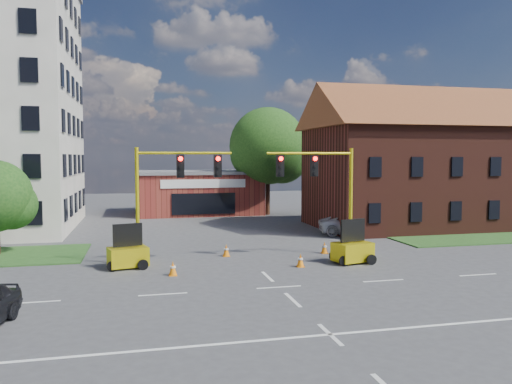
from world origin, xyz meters
TOP-DOWN VIEW (x-y plane):
  - ground at (0.00, 0.00)m, footprint 120.00×120.00m
  - grass_verge_ne at (18.00, 9.00)m, footprint 14.00×4.00m
  - lane_markings at (0.00, -3.00)m, footprint 60.00×36.00m
  - brick_shop at (0.00, 29.98)m, footprint 12.40×8.40m
  - townhouse_row at (18.00, 16.00)m, footprint 21.00×11.00m
  - tree_large at (6.89, 27.08)m, footprint 7.97×7.59m
  - signal_mast_west at (-4.36, 6.00)m, footprint 5.30×0.60m
  - signal_mast_east at (4.36, 6.00)m, footprint 5.30×0.60m
  - trailer_west at (-6.51, 5.46)m, footprint 2.18×1.72m
  - trailer_east at (5.24, 3.99)m, footprint 2.25×1.79m
  - cone_a at (-4.38, 3.24)m, footprint 0.40×0.40m
  - cone_b at (-1.09, 7.25)m, footprint 0.40×0.40m
  - cone_c at (2.19, 3.65)m, footprint 0.40×0.40m
  - cone_d at (4.71, 6.78)m, footprint 0.40×0.40m
  - pickup_white at (9.54, 13.08)m, footprint 5.74×3.58m

SIDE VIEW (x-z plane):
  - ground at x=0.00m, z-range 0.00..0.00m
  - lane_markings at x=0.00m, z-range 0.00..0.01m
  - grass_verge_ne at x=18.00m, z-range 0.00..0.08m
  - cone_a at x=-4.38m, z-range -0.01..0.69m
  - cone_b at x=-1.09m, z-range -0.01..0.69m
  - cone_c at x=2.19m, z-range -0.01..0.69m
  - cone_d at x=4.71m, z-range -0.01..0.69m
  - trailer_west at x=-6.51m, z-range -0.41..1.78m
  - trailer_east at x=5.24m, z-range -0.42..1.83m
  - pickup_white at x=9.54m, z-range 0.00..1.48m
  - brick_shop at x=0.00m, z-range 0.01..4.31m
  - signal_mast_west at x=-4.36m, z-range 0.82..7.02m
  - signal_mast_east at x=4.36m, z-range 0.82..7.02m
  - townhouse_row at x=18.00m, z-range 0.18..11.68m
  - tree_large at x=6.89m, z-range 1.21..11.79m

